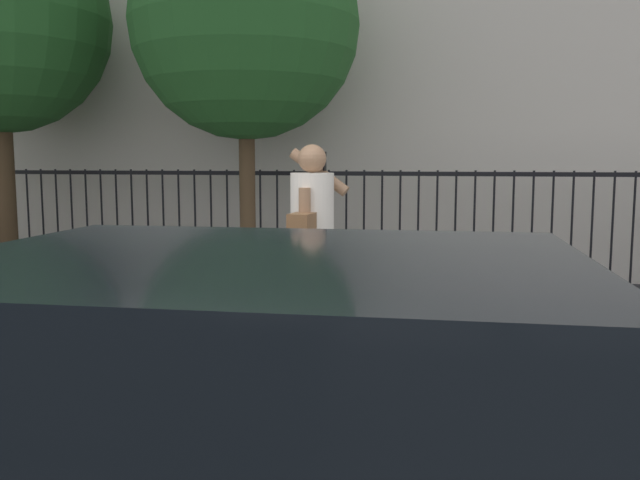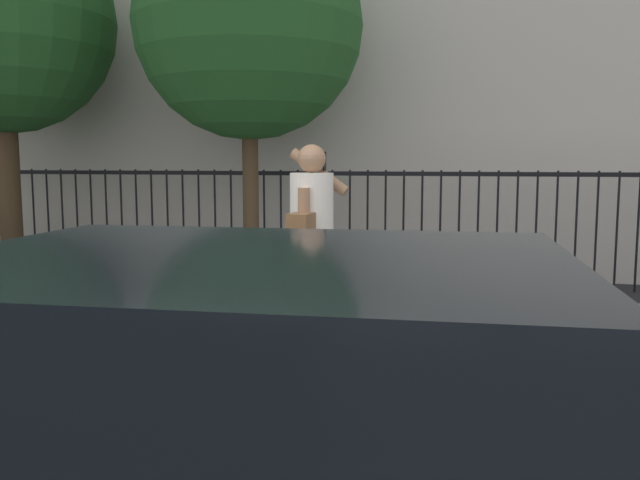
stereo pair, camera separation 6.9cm
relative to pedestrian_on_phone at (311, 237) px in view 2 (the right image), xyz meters
The scene contains 6 objects.
ground_plane 1.93m from the pedestrian_on_phone, 102.15° to the right, with size 60.00×60.00×0.00m, color black.
sidewalk 1.31m from the pedestrian_on_phone, 115.77° to the left, with size 28.00×4.40×0.15m, color gray.
iron_fence 4.39m from the pedestrian_on_phone, 94.28° to the left, with size 12.03×0.04×1.60m.
pedestrian_on_phone is the anchor object (origin of this frame).
street_tree_near 4.58m from the pedestrian_on_phone, 115.06° to the left, with size 3.00×3.00×5.00m.
street_tree_far 6.71m from the pedestrian_on_phone, 147.10° to the left, with size 3.14×3.14×5.24m.
Camera 2 is at (1.52, -3.57, 1.75)m, focal length 37.85 mm.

